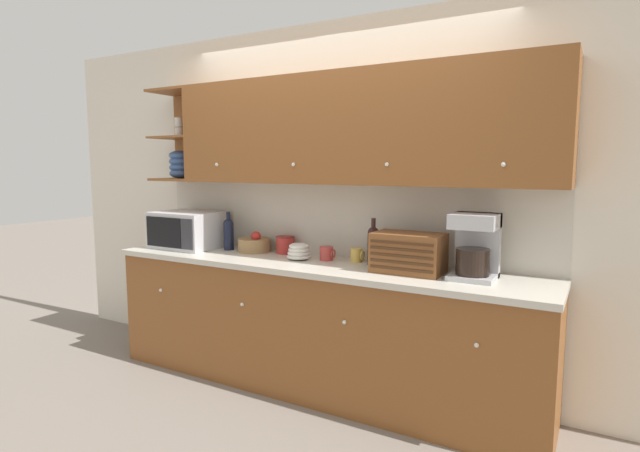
{
  "coord_description": "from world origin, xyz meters",
  "views": [
    {
      "loc": [
        1.73,
        -3.23,
        1.58
      ],
      "look_at": [
        0.0,
        -0.21,
        1.15
      ],
      "focal_mm": 28.0,
      "sensor_mm": 36.0,
      "label": 1
    }
  ],
  "objects_px": {
    "fruit_basket": "(254,244)",
    "mug_blue_second": "(327,253)",
    "storage_canister": "(285,245)",
    "bowl_stack_on_counter": "(299,252)",
    "wine_bottle": "(229,233)",
    "coffee_maker": "(475,246)",
    "bread_box": "(408,253)",
    "microwave": "(188,230)",
    "second_wine_bottle": "(373,244)",
    "mug": "(357,255)"
  },
  "relations": [
    {
      "from": "fruit_basket",
      "to": "mug_blue_second",
      "type": "distance_m",
      "value": 0.66
    },
    {
      "from": "storage_canister",
      "to": "bowl_stack_on_counter",
      "type": "bearing_deg",
      "value": -36.09
    },
    {
      "from": "wine_bottle",
      "to": "coffee_maker",
      "type": "height_order",
      "value": "coffee_maker"
    },
    {
      "from": "mug_blue_second",
      "to": "coffee_maker",
      "type": "bearing_deg",
      "value": -3.4
    },
    {
      "from": "bread_box",
      "to": "microwave",
      "type": "bearing_deg",
      "value": 179.37
    },
    {
      "from": "second_wine_bottle",
      "to": "fruit_basket",
      "type": "bearing_deg",
      "value": 179.52
    },
    {
      "from": "microwave",
      "to": "second_wine_bottle",
      "type": "distance_m",
      "value": 1.6
    },
    {
      "from": "second_wine_bottle",
      "to": "bread_box",
      "type": "relative_size",
      "value": 0.73
    },
    {
      "from": "wine_bottle",
      "to": "mug_blue_second",
      "type": "xyz_separation_m",
      "value": [
        0.89,
        0.0,
        -0.09
      ]
    },
    {
      "from": "microwave",
      "to": "storage_canister",
      "type": "height_order",
      "value": "microwave"
    },
    {
      "from": "mug_blue_second",
      "to": "second_wine_bottle",
      "type": "distance_m",
      "value": 0.36
    },
    {
      "from": "microwave",
      "to": "mug",
      "type": "height_order",
      "value": "microwave"
    },
    {
      "from": "storage_canister",
      "to": "mug",
      "type": "xyz_separation_m",
      "value": [
        0.62,
        -0.04,
        -0.02
      ]
    },
    {
      "from": "coffee_maker",
      "to": "second_wine_bottle",
      "type": "bearing_deg",
      "value": 173.31
    },
    {
      "from": "mug",
      "to": "coffee_maker",
      "type": "distance_m",
      "value": 0.84
    },
    {
      "from": "fruit_basket",
      "to": "coffee_maker",
      "type": "distance_m",
      "value": 1.7
    },
    {
      "from": "storage_canister",
      "to": "mug",
      "type": "bearing_deg",
      "value": -3.36
    },
    {
      "from": "bread_box",
      "to": "mug_blue_second",
      "type": "bearing_deg",
      "value": 171.22
    },
    {
      "from": "mug",
      "to": "second_wine_bottle",
      "type": "xyz_separation_m",
      "value": [
        0.14,
        -0.03,
        0.1
      ]
    },
    {
      "from": "microwave",
      "to": "fruit_basket",
      "type": "distance_m",
      "value": 0.6
    },
    {
      "from": "wine_bottle",
      "to": "microwave",
      "type": "bearing_deg",
      "value": -168.19
    },
    {
      "from": "second_wine_bottle",
      "to": "coffee_maker",
      "type": "xyz_separation_m",
      "value": [
        0.69,
        -0.08,
        0.05
      ]
    },
    {
      "from": "bowl_stack_on_counter",
      "to": "storage_canister",
      "type": "bearing_deg",
      "value": 143.91
    },
    {
      "from": "coffee_maker",
      "to": "fruit_basket",
      "type": "bearing_deg",
      "value": 176.99
    },
    {
      "from": "storage_canister",
      "to": "second_wine_bottle",
      "type": "height_order",
      "value": "second_wine_bottle"
    },
    {
      "from": "fruit_basket",
      "to": "bread_box",
      "type": "relative_size",
      "value": 0.58
    },
    {
      "from": "microwave",
      "to": "storage_canister",
      "type": "bearing_deg",
      "value": 11.28
    },
    {
      "from": "microwave",
      "to": "mug",
      "type": "xyz_separation_m",
      "value": [
        1.46,
        0.13,
        -0.1
      ]
    },
    {
      "from": "wine_bottle",
      "to": "coffee_maker",
      "type": "xyz_separation_m",
      "value": [
        1.92,
        -0.06,
        0.06
      ]
    },
    {
      "from": "microwave",
      "to": "bowl_stack_on_counter",
      "type": "bearing_deg",
      "value": 0.12
    },
    {
      "from": "wine_bottle",
      "to": "second_wine_bottle",
      "type": "height_order",
      "value": "second_wine_bottle"
    },
    {
      "from": "wine_bottle",
      "to": "bread_box",
      "type": "xyz_separation_m",
      "value": [
        1.53,
        -0.1,
        -0.01
      ]
    },
    {
      "from": "bowl_stack_on_counter",
      "to": "bread_box",
      "type": "height_order",
      "value": "bread_box"
    },
    {
      "from": "bowl_stack_on_counter",
      "to": "bread_box",
      "type": "xyz_separation_m",
      "value": [
        0.82,
        -0.02,
        0.07
      ]
    },
    {
      "from": "bowl_stack_on_counter",
      "to": "second_wine_bottle",
      "type": "xyz_separation_m",
      "value": [
        0.53,
        0.09,
        0.09
      ]
    },
    {
      "from": "wine_bottle",
      "to": "bread_box",
      "type": "relative_size",
      "value": 0.7
    },
    {
      "from": "coffee_maker",
      "to": "wine_bottle",
      "type": "bearing_deg",
      "value": 178.26
    },
    {
      "from": "second_wine_bottle",
      "to": "bread_box",
      "type": "distance_m",
      "value": 0.31
    },
    {
      "from": "fruit_basket",
      "to": "bread_box",
      "type": "distance_m",
      "value": 1.3
    },
    {
      "from": "wine_bottle",
      "to": "storage_canister",
      "type": "distance_m",
      "value": 0.49
    },
    {
      "from": "bowl_stack_on_counter",
      "to": "mug",
      "type": "relative_size",
      "value": 1.81
    },
    {
      "from": "storage_canister",
      "to": "second_wine_bottle",
      "type": "bearing_deg",
      "value": -5.22
    },
    {
      "from": "second_wine_bottle",
      "to": "mug",
      "type": "bearing_deg",
      "value": 166.45
    },
    {
      "from": "storage_canister",
      "to": "bread_box",
      "type": "height_order",
      "value": "bread_box"
    },
    {
      "from": "microwave",
      "to": "bowl_stack_on_counter",
      "type": "height_order",
      "value": "microwave"
    },
    {
      "from": "bowl_stack_on_counter",
      "to": "mug",
      "type": "bearing_deg",
      "value": 17.82
    },
    {
      "from": "mug_blue_second",
      "to": "second_wine_bottle",
      "type": "bearing_deg",
      "value": 3.15
    },
    {
      "from": "storage_canister",
      "to": "wine_bottle",
      "type": "bearing_deg",
      "value": -169.13
    },
    {
      "from": "wine_bottle",
      "to": "fruit_basket",
      "type": "xyz_separation_m",
      "value": [
        0.23,
        0.03,
        -0.08
      ]
    },
    {
      "from": "coffee_maker",
      "to": "storage_canister",
      "type": "bearing_deg",
      "value": 174.08
    }
  ]
}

